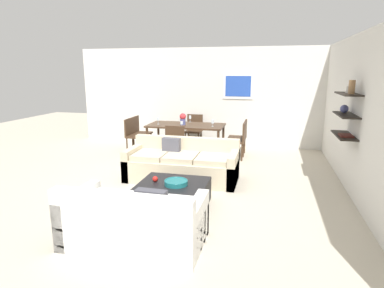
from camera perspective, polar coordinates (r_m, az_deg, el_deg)
name	(u,v)px	position (r m, az deg, el deg)	size (l,w,h in m)	color
ground_plane	(177,185)	(6.12, -2.64, -7.15)	(18.00, 18.00, 0.00)	#BCB29E
back_wall_unit	(222,97)	(9.18, 5.31, 8.13)	(8.40, 0.09, 2.70)	silver
right_wall_shelf_unit	(354,114)	(6.32, 26.40, 4.78)	(0.34, 8.20, 2.70)	silver
sofa_beige	(182,165)	(6.33, -1.74, -3.67)	(2.13, 0.90, 0.78)	beige
loveseat_white	(134,222)	(4.12, -10.06, -13.22)	(1.67, 0.90, 0.78)	white
coffee_table	(173,195)	(5.15, -3.34, -8.83)	(1.05, 0.91, 0.38)	black
decorative_bowl	(176,182)	(4.99, -2.80, -6.70)	(0.36, 0.36, 0.07)	#19666B
apple_on_coffee_table	(155,179)	(5.16, -6.45, -6.09)	(0.09, 0.09, 0.09)	red
dining_table	(186,127)	(8.23, -1.04, 2.96)	(1.90, 0.96, 0.75)	#422D1E
dining_chair_head	(194,128)	(9.11, 0.36, 2.77)	(0.44, 0.44, 0.88)	#422D1E
dining_chair_left_near	(133,133)	(8.50, -10.29, 1.84)	(0.44, 0.44, 0.88)	#422D1E
dining_chair_right_far	(241,135)	(8.25, 8.50, 1.58)	(0.44, 0.44, 0.88)	#422D1E
dining_chair_right_near	(239,138)	(7.83, 8.21, 0.98)	(0.44, 0.44, 0.88)	#422D1E
dining_chair_left_far	(139,130)	(8.90, -9.18, 2.36)	(0.44, 0.44, 0.88)	#422D1E
dining_chair_foot	(176,141)	(7.43, -2.76, 0.46)	(0.44, 0.44, 0.88)	#422D1E
wine_glass_right_near	(213,122)	(7.94, 3.63, 3.92)	(0.07, 0.07, 0.17)	silver
wine_glass_left_near	(158,120)	(8.29, -5.94, 4.28)	(0.06, 0.06, 0.17)	silver
wine_glass_foot	(182,123)	(7.80, -1.83, 3.69)	(0.07, 0.07, 0.15)	silver
wine_glass_head	(190,117)	(8.61, -0.34, 4.66)	(0.06, 0.06, 0.17)	silver
centerpiece_vase	(183,119)	(8.18, -1.62, 4.46)	(0.16, 0.16, 0.29)	#4C518C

